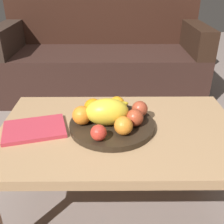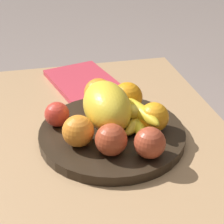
{
  "view_description": "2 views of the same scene",
  "coord_description": "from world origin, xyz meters",
  "px_view_note": "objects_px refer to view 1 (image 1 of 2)",
  "views": [
    {
      "loc": [
        -0.04,
        -0.96,
        1.01
      ],
      "look_at": [
        -0.03,
        0.01,
        0.49
      ],
      "focal_mm": 42.97,
      "sensor_mm": 36.0,
      "label": 1
    },
    {
      "loc": [
        0.7,
        -0.16,
        0.93
      ],
      "look_at": [
        -0.03,
        0.01,
        0.49
      ],
      "focal_mm": 58.86,
      "sensor_mm": 36.0,
      "label": 2
    }
  ],
  "objects_px": {
    "melon_large_front": "(107,112)",
    "apple_front": "(135,118)",
    "couch": "(102,59)",
    "orange_left": "(123,126)",
    "fruit_bowl": "(112,125)",
    "orange_front": "(93,108)",
    "apple_left": "(99,133)",
    "orange_back": "(117,104)",
    "coffee_table": "(119,138)",
    "banana_bunch": "(111,110)",
    "magazine": "(34,129)",
    "orange_right": "(82,115)",
    "apple_right": "(140,109)"
  },
  "relations": [
    {
      "from": "coffee_table",
      "to": "apple_front",
      "type": "bearing_deg",
      "value": -13.2
    },
    {
      "from": "orange_back",
      "to": "apple_left",
      "type": "xyz_separation_m",
      "value": [
        -0.07,
        -0.22,
        -0.01
      ]
    },
    {
      "from": "coffee_table",
      "to": "apple_right",
      "type": "distance_m",
      "value": 0.15
    },
    {
      "from": "fruit_bowl",
      "to": "orange_left",
      "type": "relative_size",
      "value": 4.88
    },
    {
      "from": "banana_bunch",
      "to": "magazine",
      "type": "xyz_separation_m",
      "value": [
        -0.32,
        -0.09,
        -0.04
      ]
    },
    {
      "from": "apple_left",
      "to": "banana_bunch",
      "type": "xyz_separation_m",
      "value": [
        0.05,
        0.19,
        -0.0
      ]
    },
    {
      "from": "coffee_table",
      "to": "orange_back",
      "type": "height_order",
      "value": "orange_back"
    },
    {
      "from": "couch",
      "to": "orange_left",
      "type": "height_order",
      "value": "couch"
    },
    {
      "from": "couch",
      "to": "apple_left",
      "type": "relative_size",
      "value": 27.6
    },
    {
      "from": "melon_large_front",
      "to": "apple_front",
      "type": "xyz_separation_m",
      "value": [
        0.11,
        -0.01,
        -0.02
      ]
    },
    {
      "from": "couch",
      "to": "apple_right",
      "type": "relative_size",
      "value": 24.48
    },
    {
      "from": "melon_large_front",
      "to": "magazine",
      "type": "bearing_deg",
      "value": -177.83
    },
    {
      "from": "coffee_table",
      "to": "apple_left",
      "type": "xyz_separation_m",
      "value": [
        -0.08,
        -0.12,
        0.1
      ]
    },
    {
      "from": "apple_right",
      "to": "banana_bunch",
      "type": "distance_m",
      "value": 0.12
    },
    {
      "from": "coffee_table",
      "to": "apple_front",
      "type": "height_order",
      "value": "apple_front"
    },
    {
      "from": "coffee_table",
      "to": "orange_right",
      "type": "bearing_deg",
      "value": 178.93
    },
    {
      "from": "magazine",
      "to": "couch",
      "type": "bearing_deg",
      "value": 64.74
    },
    {
      "from": "orange_right",
      "to": "banana_bunch",
      "type": "bearing_deg",
      "value": 29.42
    },
    {
      "from": "orange_left",
      "to": "orange_back",
      "type": "relative_size",
      "value": 1.01
    },
    {
      "from": "coffee_table",
      "to": "magazine",
      "type": "height_order",
      "value": "magazine"
    },
    {
      "from": "orange_front",
      "to": "apple_left",
      "type": "xyz_separation_m",
      "value": [
        0.03,
        -0.19,
        -0.01
      ]
    },
    {
      "from": "orange_front",
      "to": "orange_back",
      "type": "relative_size",
      "value": 1.11
    },
    {
      "from": "apple_front",
      "to": "melon_large_front",
      "type": "bearing_deg",
      "value": 173.88
    },
    {
      "from": "melon_large_front",
      "to": "orange_right",
      "type": "xyz_separation_m",
      "value": [
        -0.1,
        0.01,
        -0.02
      ]
    },
    {
      "from": "melon_large_front",
      "to": "apple_left",
      "type": "height_order",
      "value": "melon_large_front"
    },
    {
      "from": "fruit_bowl",
      "to": "orange_right",
      "type": "xyz_separation_m",
      "value": [
        -0.12,
        -0.01,
        0.05
      ]
    },
    {
      "from": "couch",
      "to": "orange_left",
      "type": "relative_size",
      "value": 23.22
    },
    {
      "from": "fruit_bowl",
      "to": "apple_right",
      "type": "height_order",
      "value": "apple_right"
    },
    {
      "from": "fruit_bowl",
      "to": "apple_front",
      "type": "distance_m",
      "value": 0.11
    },
    {
      "from": "melon_large_front",
      "to": "orange_back",
      "type": "distance_m",
      "value": 0.12
    },
    {
      "from": "fruit_bowl",
      "to": "banana_bunch",
      "type": "xyz_separation_m",
      "value": [
        -0.0,
        0.06,
        0.04
      ]
    },
    {
      "from": "orange_right",
      "to": "apple_right",
      "type": "xyz_separation_m",
      "value": [
        0.24,
        0.06,
        -0.0
      ]
    },
    {
      "from": "orange_left",
      "to": "apple_left",
      "type": "distance_m",
      "value": 0.1
    },
    {
      "from": "fruit_bowl",
      "to": "apple_left",
      "type": "height_order",
      "value": "apple_left"
    },
    {
      "from": "apple_front",
      "to": "banana_bunch",
      "type": "height_order",
      "value": "apple_front"
    },
    {
      "from": "coffee_table",
      "to": "couch",
      "type": "height_order",
      "value": "couch"
    },
    {
      "from": "fruit_bowl",
      "to": "banana_bunch",
      "type": "distance_m",
      "value": 0.08
    },
    {
      "from": "fruit_bowl",
      "to": "apple_left",
      "type": "relative_size",
      "value": 5.81
    },
    {
      "from": "coffee_table",
      "to": "apple_right",
      "type": "bearing_deg",
      "value": 35.67
    },
    {
      "from": "melon_large_front",
      "to": "orange_left",
      "type": "distance_m",
      "value": 0.1
    },
    {
      "from": "magazine",
      "to": "apple_right",
      "type": "bearing_deg",
      "value": -5.02
    },
    {
      "from": "couch",
      "to": "orange_front",
      "type": "distance_m",
      "value": 1.3
    },
    {
      "from": "orange_left",
      "to": "magazine",
      "type": "distance_m",
      "value": 0.38
    },
    {
      "from": "apple_right",
      "to": "banana_bunch",
      "type": "relative_size",
      "value": 0.43
    },
    {
      "from": "orange_front",
      "to": "apple_front",
      "type": "distance_m",
      "value": 0.19
    },
    {
      "from": "magazine",
      "to": "orange_back",
      "type": "bearing_deg",
      "value": 4.14
    },
    {
      "from": "melon_large_front",
      "to": "apple_front",
      "type": "distance_m",
      "value": 0.11
    },
    {
      "from": "melon_large_front",
      "to": "orange_front",
      "type": "distance_m",
      "value": 0.09
    },
    {
      "from": "orange_right",
      "to": "orange_left",
      "type": "bearing_deg",
      "value": -26.19
    },
    {
      "from": "coffee_table",
      "to": "banana_bunch",
      "type": "xyz_separation_m",
      "value": [
        -0.03,
        0.07,
        0.1
      ]
    }
  ]
}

